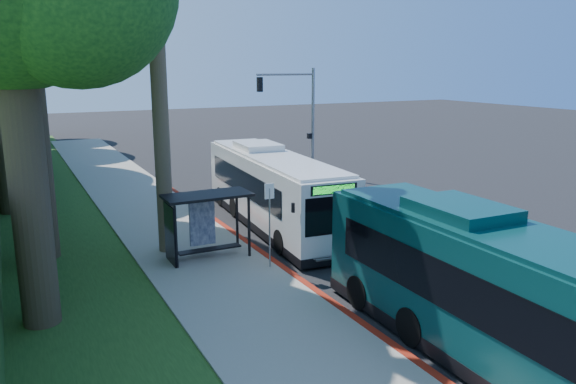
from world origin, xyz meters
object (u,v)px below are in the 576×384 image
bus_shelter (200,214)px  pickup (285,172)px  teal_bus (515,302)px  white_bus (272,188)px

bus_shelter → pickup: bus_shelter is taller
bus_shelter → teal_bus: bearing=-70.1°
bus_shelter → teal_bus: teal_bus is taller
pickup → teal_bus: bearing=-92.3°
white_bus → teal_bus: bearing=-87.4°
teal_bus → pickup: size_ratio=2.41×
bus_shelter → white_bus: 5.36m
white_bus → teal_bus: 14.04m
teal_bus → pickup: bearing=78.2°
teal_bus → bus_shelter: bearing=111.2°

